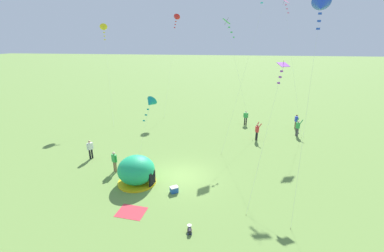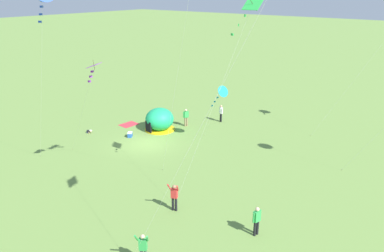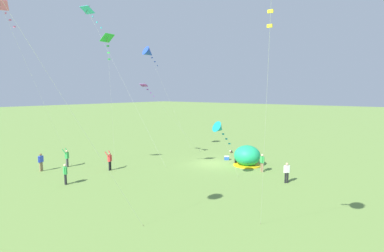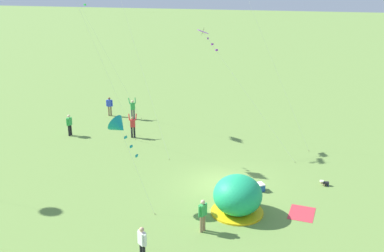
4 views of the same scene
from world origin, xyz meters
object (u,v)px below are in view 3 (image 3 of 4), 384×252
Objects in this scene: person_center_field at (287,172)px; popup_tent at (247,156)px; kite_pink at (3,10)px; kite_green at (108,43)px; kite_blue at (149,53)px; cooler_box at (227,158)px; kite_purple at (147,89)px; person_near_tent at (110,160)px; person_flying_kite at (67,157)px; person_with_toddler at (262,162)px; kite_teal at (219,128)px; person_far_back at (41,161)px; kite_cyan at (91,16)px; toddler_crawling at (231,151)px; person_strolling at (65,173)px.

popup_tent is at bearing -31.23° from person_center_field.
kite_pink is 1.21× the size of kite_green.
kite_pink reaches higher than kite_blue.
kite_purple reaches higher than cooler_box.
person_flying_kite is at bearing 22.60° from person_near_tent.
person_center_field is (-3.12, 1.95, 0.00)m from person_with_toddler.
kite_blue reaches higher than person_flying_kite.
popup_tent is 0.55× the size of kite_teal.
kite_blue reaches higher than kite_green.
person_far_back is 12.83m from kite_purple.
person_flying_kite is 0.13× the size of kite_pink.
kite_cyan reaches higher than kite_green.
person_with_toddler is (-16.69, -12.84, 0.00)m from person_far_back.
person_center_field is at bearing -176.62° from kite_purple.
popup_tent reaches higher than person_center_field.
kite_blue is at bearing 11.27° from popup_tent.
popup_tent is at bearing -83.88° from kite_teal.
toddler_crawling is 0.04× the size of kite_pink.
person_far_back is 22.60m from person_center_field.
kite_pink reaches higher than cooler_box.
kite_teal is at bearing -160.47° from person_near_tent.
kite_purple is 4.81m from kite_blue.
person_flying_kite is at bearing -99.19° from person_far_back.
person_with_toddler is 25.19m from kite_pink.
toddler_crawling is 15.25m from person_near_tent.
popup_tent is at bearing 135.61° from toddler_crawling.
popup_tent is 13.74m from person_near_tent.
popup_tent is 5.08× the size of toddler_crawling.
person_with_toddler is at bearing -175.88° from kite_blue.
kite_green is (-6.29, -5.03, -2.48)m from kite_pink.
person_far_back is at bearing 62.39° from toddler_crawling.
popup_tent is at bearing -120.07° from person_strolling.
popup_tent is 6.52m from toddler_crawling.
person_with_toddler is at bearing 157.30° from cooler_box.
person_far_back is 1.00× the size of person_with_toddler.
person_center_field is 17.88m from kite_green.
person_flying_kite is (16.30, 10.43, 0.03)m from person_with_toddler.
person_strolling is 0.91× the size of person_flying_kite.
kite_green is at bearing -167.41° from person_far_back.
cooler_box is 0.38× the size of person_center_field.
kite_green is 0.94× the size of kite_blue.
kite_green is (-2.62, -2.60, 10.40)m from person_strolling.
person_near_tent is (4.90, 14.42, 0.82)m from toddler_crawling.
person_strolling is 0.14× the size of kite_green.
person_flying_kite is 14.70m from kite_blue.
popup_tent is at bearing -30.19° from person_with_toddler.
person_with_toddler is at bearing -139.37° from kite_cyan.
person_strolling is (-5.77, 0.73, 0.00)m from person_far_back.
kite_purple is 11.61m from kite_teal.
popup_tent is 6.32m from person_center_field.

